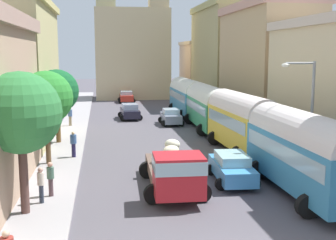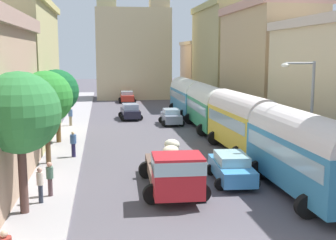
% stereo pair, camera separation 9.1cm
% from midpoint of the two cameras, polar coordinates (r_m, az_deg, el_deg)
% --- Properties ---
extents(ground_plane, '(154.00, 154.00, 0.00)m').
position_cam_midpoint_polar(ground_plane, '(39.60, -2.06, -0.80)').
color(ground_plane, '#4F4B53').
extents(sidewalk_left, '(2.50, 70.00, 0.14)m').
position_cam_midpoint_polar(sidewalk_left, '(39.40, -12.59, -0.96)').
color(sidewalk_left, '#969295').
rests_on(sidewalk_left, ground).
extents(sidewalk_right, '(2.50, 70.00, 0.14)m').
position_cam_midpoint_polar(sidewalk_right, '(41.08, 8.03, -0.44)').
color(sidewalk_right, '#B4A99D').
rests_on(sidewalk_right, ground).
extents(building_left_2, '(5.81, 13.16, 10.59)m').
position_cam_midpoint_polar(building_left_2, '(34.79, -19.80, 6.17)').
color(building_left_2, tan).
rests_on(building_left_2, ground).
extents(building_right_2, '(6.20, 13.50, 11.46)m').
position_cam_midpoint_polar(building_right_2, '(43.10, 12.92, 7.48)').
color(building_right_2, tan).
rests_on(building_right_2, ground).
extents(building_right_3, '(5.45, 14.36, 12.99)m').
position_cam_midpoint_polar(building_right_3, '(56.93, 7.08, 8.68)').
color(building_right_3, tan).
rests_on(building_right_3, ground).
extents(building_right_4, '(4.49, 9.09, 8.53)m').
position_cam_midpoint_polar(building_right_4, '(68.66, 3.88, 6.87)').
color(building_right_4, tan).
rests_on(building_right_4, ground).
extents(distant_church, '(10.80, 6.51, 20.45)m').
position_cam_midpoint_polar(distant_church, '(64.10, -4.84, 9.65)').
color(distant_church, beige).
rests_on(distant_church, ground).
extents(parked_bus_0, '(3.28, 8.94, 3.97)m').
position_cam_midpoint_polar(parked_bus_0, '(20.95, 17.56, -3.80)').
color(parked_bus_0, teal).
rests_on(parked_bus_0, ground).
extents(parked_bus_1, '(3.37, 8.27, 4.02)m').
position_cam_midpoint_polar(parked_bus_1, '(29.12, 9.70, 0.03)').
color(parked_bus_1, yellow).
rests_on(parked_bus_1, ground).
extents(parked_bus_2, '(3.50, 9.83, 3.91)m').
position_cam_midpoint_polar(parked_bus_2, '(37.69, 5.34, 1.96)').
color(parked_bus_2, '#349164').
rests_on(parked_bus_2, ground).
extents(parked_bus_3, '(3.32, 9.76, 3.94)m').
position_cam_midpoint_polar(parked_bus_3, '(46.41, 2.61, 3.32)').
color(parked_bus_3, teal).
rests_on(parked_bus_3, ground).
extents(cargo_truck_0, '(3.22, 6.88, 2.27)m').
position_cam_midpoint_polar(cargo_truck_0, '(20.35, 0.70, -6.69)').
color(cargo_truck_0, '#AF1D25').
rests_on(cargo_truck_0, ground).
extents(car_0, '(2.39, 4.06, 1.57)m').
position_cam_midpoint_polar(car_0, '(43.85, -5.18, 1.15)').
color(car_0, '#1E1D2E').
rests_on(car_0, ground).
extents(car_1, '(2.37, 3.74, 1.54)m').
position_cam_midpoint_polar(car_1, '(59.04, -5.62, 3.11)').
color(car_1, red).
rests_on(car_1, ground).
extents(car_2, '(2.47, 4.38, 1.51)m').
position_cam_midpoint_polar(car_2, '(22.57, 8.41, -6.31)').
color(car_2, '#3E8CCD').
rests_on(car_2, ground).
extents(car_3, '(2.19, 3.65, 1.49)m').
position_cam_midpoint_polar(car_3, '(40.25, 0.32, 0.46)').
color(car_3, gray).
rests_on(car_3, ground).
extents(pedestrian_0, '(0.46, 0.46, 1.75)m').
position_cam_midpoint_polar(pedestrian_0, '(20.46, -15.55, -7.43)').
color(pedestrian_0, '#533C40').
rests_on(pedestrian_0, ground).
extents(pedestrian_1, '(0.45, 0.45, 1.77)m').
position_cam_midpoint_polar(pedestrian_1, '(27.68, -12.62, -3.10)').
color(pedestrian_1, '#221E43').
rests_on(pedestrian_1, ground).
extents(pedestrian_2, '(0.54, 0.54, 1.84)m').
position_cam_midpoint_polar(pedestrian_2, '(39.82, -13.01, 0.55)').
color(pedestrian_2, '#807158').
rests_on(pedestrian_2, ground).
extents(pedestrian_4, '(0.43, 0.43, 1.75)m').
position_cam_midpoint_polar(pedestrian_4, '(19.65, -16.75, -8.14)').
color(pedestrian_4, '#2B313E').
rests_on(pedestrian_4, ground).
extents(streetlamp_near, '(1.92, 0.28, 6.24)m').
position_cam_midpoint_polar(streetlamp_near, '(24.06, 18.03, 1.59)').
color(streetlamp_near, gray).
rests_on(streetlamp_near, ground).
extents(roadside_tree_0, '(3.31, 3.31, 5.97)m').
position_cam_midpoint_polar(roadside_tree_0, '(17.98, -19.26, 0.84)').
color(roadside_tree_0, brown).
rests_on(roadside_tree_0, ground).
extents(roadside_tree_1, '(3.15, 3.15, 5.67)m').
position_cam_midpoint_polar(roadside_tree_1, '(26.01, -16.08, 2.85)').
color(roadside_tree_1, brown).
rests_on(roadside_tree_1, ground).
extents(roadside_tree_2, '(3.19, 3.19, 5.53)m').
position_cam_midpoint_polar(roadside_tree_2, '(32.21, -14.72, 3.70)').
color(roadside_tree_2, brown).
rests_on(roadside_tree_2, ground).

